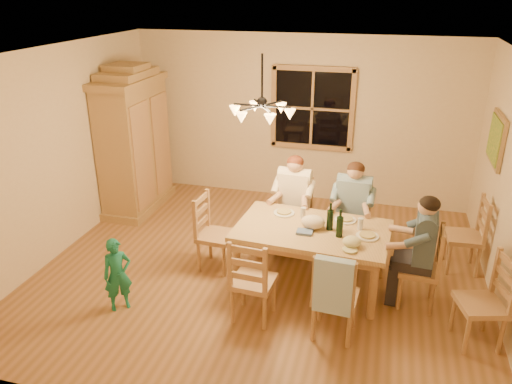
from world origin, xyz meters
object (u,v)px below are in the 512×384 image
(wine_bottle_b, at_px, (340,223))
(adult_slate_man, at_px, (423,238))
(chair_far_left, at_px, (293,227))
(chair_far_right, at_px, (350,236))
(chair_near_right, at_px, (334,309))
(adult_plaid_man, at_px, (353,199))
(chair_end_right, at_px, (417,280))
(chair_spare_front, at_px, (478,317))
(chair_end_left, at_px, (217,246))
(child, at_px, (118,275))
(dining_table, at_px, (312,236))
(adult_woman, at_px, (294,191))
(wine_bottle_a, at_px, (330,217))
(chandelier, at_px, (262,110))
(armoire, at_px, (135,145))
(chair_spare_back, at_px, (462,248))
(chair_near_left, at_px, (253,293))

(wine_bottle_b, bearing_deg, adult_slate_man, 2.64)
(chair_far_left, bearing_deg, chair_far_right, -180.00)
(chair_near_right, height_order, adult_plaid_man, adult_plaid_man)
(chair_near_right, bearing_deg, adult_plaid_man, 93.37)
(chair_end_right, height_order, chair_spare_front, same)
(chair_near_right, distance_m, chair_end_left, 1.86)
(chair_near_right, xyz_separation_m, child, (-2.37, -0.17, 0.13))
(child, bearing_deg, chair_spare_front, -35.32)
(dining_table, height_order, adult_woman, adult_woman)
(adult_plaid_man, relative_size, wine_bottle_a, 2.65)
(chair_end_left, distance_m, child, 1.35)
(chair_far_left, distance_m, adult_plaid_man, 0.95)
(adult_slate_man, bearing_deg, chair_far_right, 46.64)
(dining_table, height_order, chair_far_right, chair_far_right)
(adult_woman, height_order, wine_bottle_a, adult_woman)
(child, bearing_deg, wine_bottle_b, -20.06)
(chandelier, distance_m, armoire, 2.98)
(adult_woman, distance_m, child, 2.51)
(chandelier, bearing_deg, adult_woman, 68.62)
(child, height_order, chair_spare_front, chair_spare_front)
(chair_spare_back, bearing_deg, dining_table, 112.37)
(armoire, relative_size, adult_woman, 2.63)
(adult_woman, bearing_deg, child, 53.39)
(adult_slate_man, height_order, chair_spare_back, adult_slate_man)
(armoire, height_order, chair_far_right, armoire)
(chair_far_right, bearing_deg, wine_bottle_b, 89.11)
(adult_slate_man, xyz_separation_m, wine_bottle_b, (-0.90, -0.04, 0.08))
(armoire, height_order, chair_far_left, armoire)
(chair_far_right, xyz_separation_m, adult_woman, (-0.78, 0.05, 0.54))
(adult_woman, bearing_deg, wine_bottle_a, 128.53)
(adult_woman, bearing_deg, adult_plaid_man, -180.00)
(chair_far_right, xyz_separation_m, chair_end_left, (-1.62, -0.73, 0.00))
(adult_slate_man, height_order, wine_bottle_b, adult_slate_man)
(chair_end_left, distance_m, chair_spare_back, 3.11)
(chair_end_left, bearing_deg, wine_bottle_b, 86.30)
(wine_bottle_b, height_order, chair_spare_front, wine_bottle_b)
(wine_bottle_a, height_order, wine_bottle_b, same)
(chair_near_left, bearing_deg, chair_spare_front, 8.31)
(armoire, distance_m, chair_far_left, 2.88)
(chair_near_left, relative_size, child, 1.15)
(armoire, bearing_deg, chandelier, -30.01)
(adult_woman, bearing_deg, chair_near_right, 117.90)
(chair_near_right, height_order, wine_bottle_a, wine_bottle_a)
(chair_end_right, bearing_deg, chair_end_left, 90.00)
(armoire, relative_size, chair_end_right, 2.32)
(dining_table, distance_m, wine_bottle_b, 0.44)
(wine_bottle_a, xyz_separation_m, chair_spare_back, (1.60, 0.83, -0.62))
(armoire, relative_size, chair_far_right, 2.32)
(chair_far_left, relative_size, chair_far_right, 1.00)
(adult_plaid_man, bearing_deg, armoire, -8.55)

